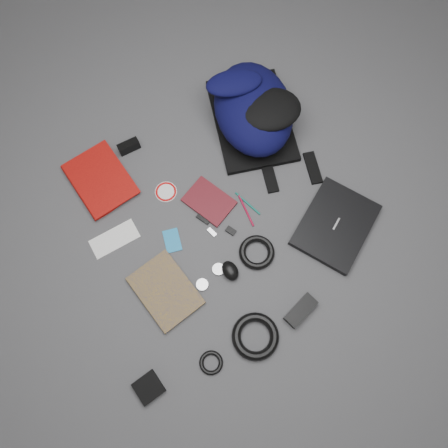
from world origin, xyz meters
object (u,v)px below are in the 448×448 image
backpack (253,109)px  comic_book (145,306)px  pouch (149,388)px  mouse (230,271)px  compact_camera (129,146)px  laptop (335,225)px  power_brick (301,311)px  dvd_case (209,201)px  textbook_red (78,194)px

backpack → comic_book: 0.92m
comic_book → pouch: bearing=-122.0°
mouse → compact_camera: bearing=99.4°
laptop → power_brick: bearing=-174.1°
laptop → backpack: bearing=64.9°
backpack → compact_camera: backpack is taller
comic_book → mouse: mouse is taller
dvd_case → power_brick: power_brick is taller
comic_book → power_brick: (0.49, -0.34, 0.01)m
backpack → compact_camera: size_ratio=5.48×
comic_book → dvd_case: (0.44, 0.23, -0.00)m
laptop → compact_camera: 0.92m
dvd_case → backpack: bearing=12.1°
backpack → textbook_red: 0.81m
backpack → mouse: size_ratio=6.08×
compact_camera → backpack: bearing=-13.6°
backpack → pouch: backpack is taller
backpack → mouse: (-0.45, -0.51, -0.08)m
laptop → dvd_case: size_ratio=1.71×
backpack → mouse: bearing=-110.5°
backpack → laptop: backpack is taller
textbook_red → mouse: 0.71m
textbook_red → pouch: textbook_red is taller
dvd_case → power_brick: size_ratio=1.43×
textbook_red → comic_book: bearing=-91.6°
textbook_red → backpack: bearing=-9.4°
compact_camera → pouch: 0.97m
comic_book → dvd_case: comic_book is taller
comic_book → laptop: bearing=-14.6°
textbook_red → compact_camera: bearing=11.9°
backpack → laptop: size_ratio=1.53×
laptop → textbook_red: (-0.81, 0.69, -0.00)m
backpack → mouse: 0.68m
textbook_red → comic_book: 0.55m
textbook_red → power_brick: (0.49, -0.89, 0.00)m
backpack → laptop: (0.01, -0.58, -0.09)m
power_brick → dvd_case: bearing=83.0°
dvd_case → compact_camera: bearing=92.7°
mouse → pouch: (-0.48, -0.19, -0.01)m
mouse → pouch: mouse is taller
textbook_red → mouse: bearing=-62.3°
textbook_red → dvd_case: (0.44, -0.32, -0.01)m
backpack → textbook_red: backpack is taller
laptop → textbook_red: same height
comic_book → backpack: bearing=24.3°
dvd_case → mouse: size_ratio=2.32×
comic_book → pouch: 0.29m
laptop → power_brick: same height
mouse → comic_book: bearing=173.3°
mouse → power_brick: bearing=-58.9°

